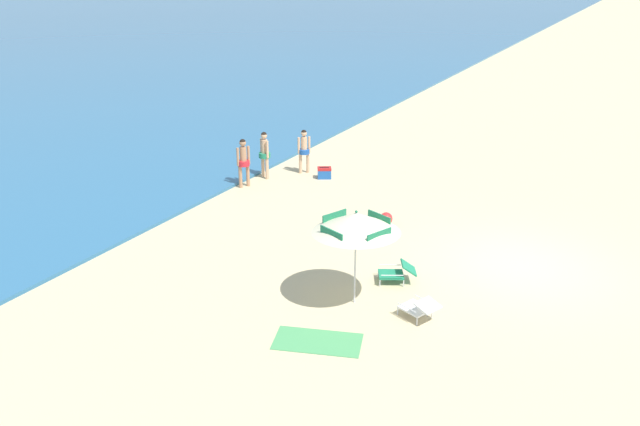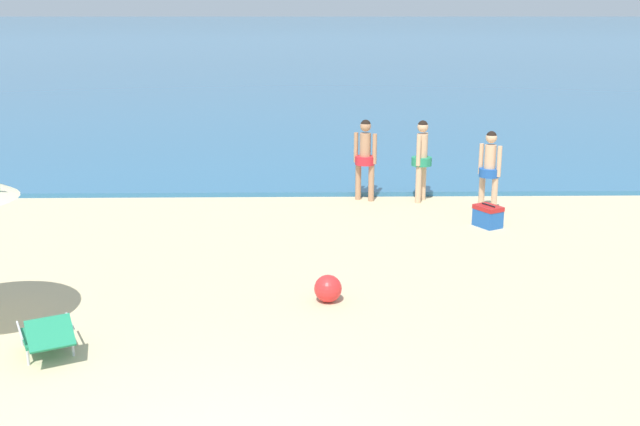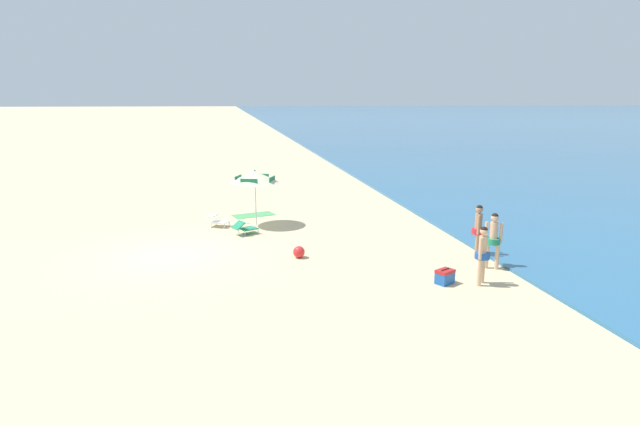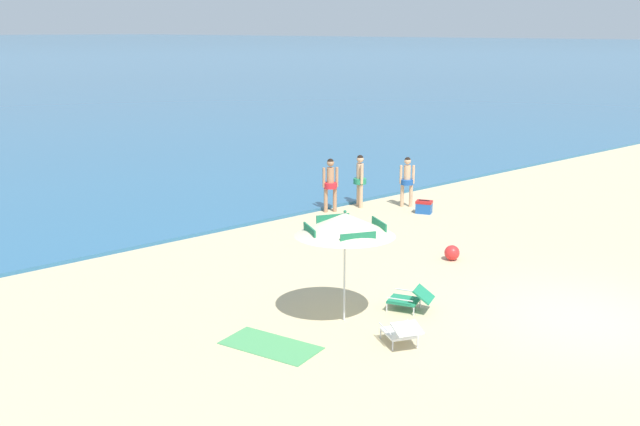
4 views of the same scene
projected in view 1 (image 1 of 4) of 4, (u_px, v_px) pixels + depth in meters
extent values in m
plane|color=#CCB78C|center=(520.00, 265.00, 16.16)|extent=(800.00, 800.00, 0.00)
cylinder|color=silver|center=(355.00, 259.00, 13.97)|extent=(0.04, 0.04, 2.21)
cone|color=beige|center=(356.00, 222.00, 13.65)|extent=(2.80, 2.80, 0.51)
cube|color=#1E724C|center=(335.00, 217.00, 14.19)|extent=(0.66, 0.30, 0.25)
cube|color=#1E724C|center=(331.00, 235.00, 13.26)|extent=(0.30, 0.66, 0.25)
cube|color=#1E724C|center=(379.00, 237.00, 13.18)|extent=(0.66, 0.30, 0.25)
cube|color=#1E724C|center=(379.00, 219.00, 14.11)|extent=(0.30, 0.66, 0.25)
sphere|color=#1E724C|center=(356.00, 212.00, 13.56)|extent=(0.06, 0.06, 0.06)
cube|color=#1E7F56|center=(391.00, 274.00, 15.24)|extent=(0.73, 0.77, 0.04)
cube|color=#1E7F56|center=(409.00, 267.00, 15.16)|extent=(0.61, 0.55, 0.27)
cylinder|color=silver|center=(380.00, 283.00, 15.05)|extent=(0.03, 0.03, 0.18)
cylinder|color=silver|center=(378.00, 274.00, 15.51)|extent=(0.03, 0.03, 0.18)
cylinder|color=silver|center=(404.00, 283.00, 15.04)|extent=(0.03, 0.03, 0.18)
cylinder|color=silver|center=(401.00, 274.00, 15.50)|extent=(0.03, 0.03, 0.18)
cylinder|color=silver|center=(392.00, 275.00, 14.93)|extent=(0.26, 0.49, 0.02)
cylinder|color=silver|center=(390.00, 265.00, 15.45)|extent=(0.26, 0.49, 0.02)
cube|color=white|center=(415.00, 308.00, 13.73)|extent=(0.71, 0.76, 0.04)
cube|color=white|center=(428.00, 305.00, 13.40)|extent=(0.62, 0.58, 0.13)
cylinder|color=silver|center=(398.00, 311.00, 13.83)|extent=(0.03, 0.03, 0.18)
cylinder|color=silver|center=(413.00, 304.00, 14.12)|extent=(0.03, 0.03, 0.18)
cylinder|color=silver|center=(417.00, 322.00, 13.42)|extent=(0.03, 0.03, 0.18)
cylinder|color=silver|center=(432.00, 314.00, 13.71)|extent=(0.03, 0.03, 0.18)
cylinder|color=silver|center=(407.00, 308.00, 13.52)|extent=(0.23, 0.51, 0.02)
cylinder|color=silver|center=(424.00, 299.00, 13.85)|extent=(0.23, 0.51, 0.02)
cylinder|color=#D8A87F|center=(301.00, 163.00, 23.20)|extent=(0.12, 0.12, 0.80)
cylinder|color=#D8A87F|center=(308.00, 162.00, 23.28)|extent=(0.12, 0.12, 0.80)
cylinder|color=#1E51A3|center=(304.00, 151.00, 23.08)|extent=(0.40, 0.40, 0.17)
cylinder|color=#D8A87F|center=(304.00, 145.00, 22.99)|extent=(0.22, 0.22, 0.57)
cylinder|color=#D8A87F|center=(299.00, 145.00, 22.93)|extent=(0.09, 0.09, 0.60)
cylinder|color=#D8A87F|center=(309.00, 145.00, 23.05)|extent=(0.09, 0.09, 0.60)
sphere|color=#D8A87F|center=(304.00, 133.00, 22.83)|extent=(0.22, 0.22, 0.22)
sphere|color=black|center=(304.00, 133.00, 22.82)|extent=(0.20, 0.20, 0.20)
cylinder|color=#D8A87F|center=(267.00, 168.00, 22.55)|extent=(0.12, 0.12, 0.84)
cylinder|color=#D8A87F|center=(263.00, 166.00, 22.78)|extent=(0.12, 0.12, 0.84)
cylinder|color=#23845B|center=(265.00, 155.00, 22.51)|extent=(0.42, 0.42, 0.17)
cylinder|color=#D8A87F|center=(264.00, 148.00, 22.40)|extent=(0.23, 0.23, 0.59)
cylinder|color=#D8A87F|center=(267.00, 149.00, 22.25)|extent=(0.09, 0.09, 0.63)
cylinder|color=#D8A87F|center=(261.00, 147.00, 22.57)|extent=(0.09, 0.09, 0.63)
sphere|color=#D8A87F|center=(264.00, 136.00, 22.24)|extent=(0.23, 0.23, 0.23)
sphere|color=black|center=(264.00, 135.00, 22.23)|extent=(0.21, 0.21, 0.21)
cylinder|color=tan|center=(240.00, 176.00, 21.67)|extent=(0.12, 0.12, 0.84)
cylinder|color=tan|center=(248.00, 174.00, 21.83)|extent=(0.12, 0.12, 0.84)
cylinder|color=red|center=(244.00, 163.00, 21.59)|extent=(0.42, 0.42, 0.17)
cylinder|color=tan|center=(243.00, 155.00, 21.49)|extent=(0.23, 0.23, 0.59)
cylinder|color=tan|center=(238.00, 157.00, 21.38)|extent=(0.09, 0.09, 0.63)
cylinder|color=tan|center=(249.00, 155.00, 21.61)|extent=(0.09, 0.09, 0.63)
sphere|color=tan|center=(243.00, 143.00, 21.33)|extent=(0.23, 0.23, 0.23)
sphere|color=black|center=(243.00, 142.00, 21.32)|extent=(0.21, 0.21, 0.21)
cube|color=#1E56A8|center=(324.00, 174.00, 22.73)|extent=(0.53, 0.59, 0.32)
cube|color=red|center=(324.00, 169.00, 22.66)|extent=(0.55, 0.60, 0.08)
cylinder|color=black|center=(324.00, 167.00, 22.64)|extent=(0.19, 0.30, 0.02)
sphere|color=red|center=(386.00, 219.00, 18.63)|extent=(0.38, 0.38, 0.38)
cube|color=#4C9E5B|center=(318.00, 341.00, 12.86)|extent=(1.39, 1.99, 0.01)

